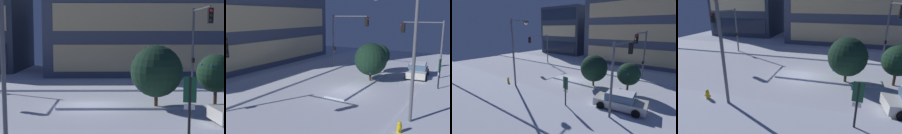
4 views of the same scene
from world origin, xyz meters
TOP-DOWN VIEW (x-y plane):
  - ground at (0.00, 0.00)m, footprint 52.00×52.00m
  - curb_strip_near at (0.00, -7.94)m, footprint 52.00×5.20m
  - curb_strip_far at (0.00, 7.94)m, footprint 52.00×5.20m
  - median_strip at (2.37, -0.01)m, footprint 9.00×1.80m
  - office_tower_secondary at (-15.45, 21.18)m, footprint 12.12×10.48m
  - car_near at (8.48, -3.96)m, footprint 4.58×2.50m
  - traffic_light_corner_far_left at (-9.86, 4.24)m, footprint 0.32×4.79m
  - traffic_light_corner_near_right at (8.45, -4.42)m, footprint 0.32×4.34m
  - traffic_light_corner_far_right at (7.80, 4.38)m, footprint 0.32×4.76m
  - street_lamp_arched at (-3.51, -5.50)m, footprint 0.70×2.62m
  - fire_hydrant at (-5.12, -6.04)m, footprint 0.48×0.26m
  - parking_info_sign at (4.51, -6.61)m, footprint 0.55×0.14m
  - decorated_tree_median at (7.78, 0.18)m, footprint 2.41×2.44m
  - decorated_tree_left_of_median at (3.97, -0.45)m, footprint 3.19×3.14m

SIDE VIEW (x-z plane):
  - ground at x=0.00m, z-range 0.00..0.00m
  - curb_strip_near at x=0.00m, z-range 0.00..0.14m
  - curb_strip_far at x=0.00m, z-range 0.00..0.14m
  - median_strip at x=2.37m, z-range 0.00..0.14m
  - fire_hydrant at x=-5.12m, z-range -0.02..0.77m
  - car_near at x=8.48m, z-range -0.04..1.46m
  - parking_info_sign at x=4.51m, z-range 0.38..3.14m
  - decorated_tree_median at x=7.78m, z-range 0.43..3.72m
  - decorated_tree_left_of_median at x=3.97m, z-range 0.35..4.20m
  - traffic_light_corner_far_left at x=-9.86m, z-range 1.09..6.71m
  - traffic_light_corner_near_right at x=8.45m, z-range 1.18..7.10m
  - traffic_light_corner_far_right at x=7.80m, z-range 1.21..7.71m
  - street_lamp_arched at x=-3.51m, z-range 1.16..9.01m
  - office_tower_secondary at x=-15.45m, z-range 0.00..12.22m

